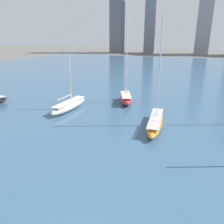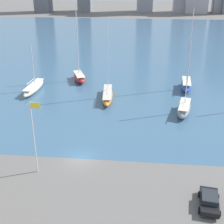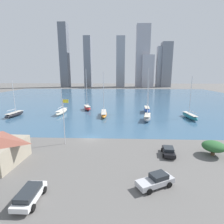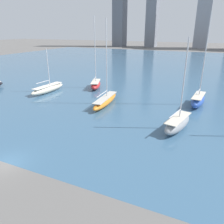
{
  "view_description": "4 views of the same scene",
  "coord_description": "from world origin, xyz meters",
  "px_view_note": "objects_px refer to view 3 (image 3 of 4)",
  "views": [
    {
      "loc": [
        5.8,
        -7.8,
        12.77
      ],
      "look_at": [
        -4.59,
        19.63,
        2.56
      ],
      "focal_mm": 35.0,
      "sensor_mm": 36.0,
      "label": 1
    },
    {
      "loc": [
        7.88,
        -35.64,
        23.42
      ],
      "look_at": [
        3.27,
        10.72,
        2.36
      ],
      "focal_mm": 50.0,
      "sensor_mm": 36.0,
      "label": 2
    },
    {
      "loc": [
        6.56,
        -38.15,
        14.56
      ],
      "look_at": [
        4.5,
        13.31,
        3.42
      ],
      "focal_mm": 28.0,
      "sensor_mm": 36.0,
      "label": 3
    },
    {
      "loc": [
        19.0,
        -13.77,
        13.8
      ],
      "look_at": [
        7.89,
        10.67,
        3.57
      ],
      "focal_mm": 35.0,
      "sensor_mm": 36.0,
      "label": 4
    }
  ],
  "objects_px": {
    "sailboat_black": "(15,114)",
    "parked_pickup_silver": "(156,180)",
    "sailboat_cream": "(62,112)",
    "sailboat_teal": "(190,116)",
    "sailboat_blue": "(147,109)",
    "sailboat_red": "(87,108)",
    "flag_pole": "(64,120)",
    "sailboat_orange": "(104,114)",
    "parked_wagon_white": "(29,195)",
    "parked_sedan_black": "(168,151)",
    "sailboat_gray": "(147,117)"
  },
  "relations": [
    {
      "from": "sailboat_black",
      "to": "parked_pickup_silver",
      "type": "height_order",
      "value": "sailboat_black"
    },
    {
      "from": "sailboat_cream",
      "to": "sailboat_teal",
      "type": "xyz_separation_m",
      "value": [
        45.14,
        -4.95,
        0.03
      ]
    },
    {
      "from": "sailboat_blue",
      "to": "sailboat_red",
      "type": "height_order",
      "value": "sailboat_blue"
    },
    {
      "from": "flag_pole",
      "to": "sailboat_blue",
      "type": "xyz_separation_m",
      "value": [
        22.36,
        32.7,
        -4.16
      ]
    },
    {
      "from": "sailboat_blue",
      "to": "sailboat_orange",
      "type": "relative_size",
      "value": 1.07
    },
    {
      "from": "sailboat_orange",
      "to": "parked_wagon_white",
      "type": "xyz_separation_m",
      "value": [
        -4.96,
        -43.01,
        -0.01
      ]
    },
    {
      "from": "sailboat_black",
      "to": "parked_pickup_silver",
      "type": "distance_m",
      "value": 56.27
    },
    {
      "from": "parked_wagon_white",
      "to": "sailboat_cream",
      "type": "bearing_deg",
      "value": 103.38
    },
    {
      "from": "parked_pickup_silver",
      "to": "sailboat_cream",
      "type": "bearing_deg",
      "value": -175.2
    },
    {
      "from": "parked_wagon_white",
      "to": "parked_sedan_black",
      "type": "bearing_deg",
      "value": 33.16
    },
    {
      "from": "parked_wagon_white",
      "to": "sailboat_red",
      "type": "bearing_deg",
      "value": 92.76
    },
    {
      "from": "flag_pole",
      "to": "parked_sedan_black",
      "type": "bearing_deg",
      "value": -12.26
    },
    {
      "from": "sailboat_cream",
      "to": "parked_sedan_black",
      "type": "distance_m",
      "value": 44.68
    },
    {
      "from": "flag_pole",
      "to": "parked_pickup_silver",
      "type": "bearing_deg",
      "value": -40.45
    },
    {
      "from": "sailboat_blue",
      "to": "sailboat_teal",
      "type": "xyz_separation_m",
      "value": [
        12.82,
        -9.5,
        -0.24
      ]
    },
    {
      "from": "flag_pole",
      "to": "parked_wagon_white",
      "type": "relative_size",
      "value": 1.97
    },
    {
      "from": "flag_pole",
      "to": "parked_sedan_black",
      "type": "height_order",
      "value": "flag_pole"
    },
    {
      "from": "flag_pole",
      "to": "sailboat_gray",
      "type": "bearing_deg",
      "value": 44.15
    },
    {
      "from": "parked_sedan_black",
      "to": "sailboat_teal",
      "type": "bearing_deg",
      "value": 70.22
    },
    {
      "from": "sailboat_black",
      "to": "parked_sedan_black",
      "type": "xyz_separation_m",
      "value": [
        45.96,
        -28.27,
        -0.08
      ]
    },
    {
      "from": "sailboat_black",
      "to": "sailboat_blue",
      "type": "xyz_separation_m",
      "value": [
        47.75,
        8.9,
        0.32
      ]
    },
    {
      "from": "sailboat_blue",
      "to": "sailboat_teal",
      "type": "distance_m",
      "value": 15.95
    },
    {
      "from": "sailboat_blue",
      "to": "parked_sedan_black",
      "type": "relative_size",
      "value": 3.63
    },
    {
      "from": "sailboat_red",
      "to": "parked_pickup_silver",
      "type": "distance_m",
      "value": 53.26
    },
    {
      "from": "parked_pickup_silver",
      "to": "flag_pole",
      "type": "bearing_deg",
      "value": -157.67
    },
    {
      "from": "sailboat_red",
      "to": "sailboat_teal",
      "type": "xyz_separation_m",
      "value": [
        36.93,
        -12.95,
        -0.11
      ]
    },
    {
      "from": "flag_pole",
      "to": "sailboat_blue",
      "type": "bearing_deg",
      "value": 55.63
    },
    {
      "from": "parked_sedan_black",
      "to": "parked_wagon_white",
      "type": "bearing_deg",
      "value": -138.51
    },
    {
      "from": "parked_wagon_white",
      "to": "sailboat_black",
      "type": "bearing_deg",
      "value": 122.49
    },
    {
      "from": "flag_pole",
      "to": "sailboat_teal",
      "type": "relative_size",
      "value": 0.7
    },
    {
      "from": "sailboat_red",
      "to": "parked_sedan_black",
      "type": "xyz_separation_m",
      "value": [
        22.33,
        -40.62,
        -0.27
      ]
    },
    {
      "from": "sailboat_blue",
      "to": "sailboat_red",
      "type": "distance_m",
      "value": 24.36
    },
    {
      "from": "sailboat_black",
      "to": "sailboat_teal",
      "type": "height_order",
      "value": "sailboat_teal"
    },
    {
      "from": "sailboat_blue",
      "to": "parked_pickup_silver",
      "type": "height_order",
      "value": "sailboat_blue"
    },
    {
      "from": "parked_pickup_silver",
      "to": "parked_wagon_white",
      "type": "bearing_deg",
      "value": -104.67
    },
    {
      "from": "sailboat_gray",
      "to": "parked_wagon_white",
      "type": "height_order",
      "value": "sailboat_gray"
    },
    {
      "from": "flag_pole",
      "to": "sailboat_cream",
      "type": "xyz_separation_m",
      "value": [
        -9.97,
        28.15,
        -4.43
      ]
    },
    {
      "from": "sailboat_cream",
      "to": "parked_wagon_white",
      "type": "height_order",
      "value": "sailboat_cream"
    },
    {
      "from": "flag_pole",
      "to": "sailboat_orange",
      "type": "bearing_deg",
      "value": 76.76
    },
    {
      "from": "sailboat_orange",
      "to": "parked_sedan_black",
      "type": "xyz_separation_m",
      "value": [
        14.53,
        -30.15,
        -0.14
      ]
    },
    {
      "from": "parked_wagon_white",
      "to": "parked_sedan_black",
      "type": "height_order",
      "value": "parked_wagon_white"
    },
    {
      "from": "sailboat_black",
      "to": "sailboat_red",
      "type": "relative_size",
      "value": 0.76
    },
    {
      "from": "parked_sedan_black",
      "to": "sailboat_blue",
      "type": "bearing_deg",
      "value": 95.3
    },
    {
      "from": "sailboat_blue",
      "to": "sailboat_gray",
      "type": "distance_m",
      "value": 12.93
    },
    {
      "from": "flag_pole",
      "to": "sailboat_black",
      "type": "xyz_separation_m",
      "value": [
        -25.4,
        23.8,
        -4.48
      ]
    },
    {
      "from": "sailboat_gray",
      "to": "sailboat_cream",
      "type": "relative_size",
      "value": 1.27
    },
    {
      "from": "sailboat_teal",
      "to": "sailboat_black",
      "type": "bearing_deg",
      "value": 175.27
    },
    {
      "from": "sailboat_red",
      "to": "parked_wagon_white",
      "type": "xyz_separation_m",
      "value": [
        2.84,
        -53.48,
        -0.14
      ]
    },
    {
      "from": "sailboat_orange",
      "to": "sailboat_gray",
      "type": "distance_m",
      "value": 15.57
    },
    {
      "from": "sailboat_red",
      "to": "parked_pickup_silver",
      "type": "bearing_deg",
      "value": -91.75
    }
  ]
}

